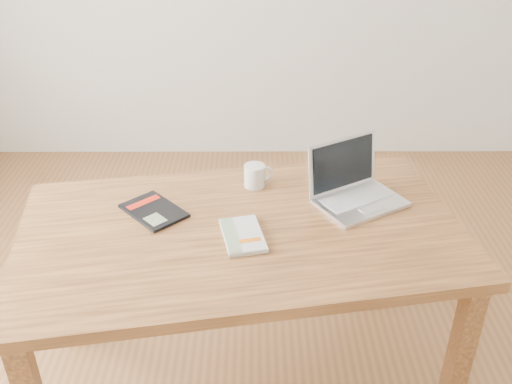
{
  "coord_description": "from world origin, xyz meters",
  "views": [
    {
      "loc": [
        -0.02,
        -1.65,
        1.81
      ],
      "look_at": [
        -0.02,
        -0.02,
        0.85
      ],
      "focal_mm": 40.0,
      "sensor_mm": 36.0,
      "label": 1
    }
  ],
  "objects_px": {
    "desk": "(241,249)",
    "coffee_mug": "(255,175)",
    "black_guidebook": "(154,211)",
    "laptop": "(354,188)",
    "white_guidebook": "(243,235)"
  },
  "relations": [
    {
      "from": "white_guidebook",
      "to": "black_guidebook",
      "type": "relative_size",
      "value": 0.85
    },
    {
      "from": "black_guidebook",
      "to": "laptop",
      "type": "height_order",
      "value": "laptop"
    },
    {
      "from": "white_guidebook",
      "to": "coffee_mug",
      "type": "height_order",
      "value": "coffee_mug"
    },
    {
      "from": "white_guidebook",
      "to": "laptop",
      "type": "relative_size",
      "value": 0.6
    },
    {
      "from": "black_guidebook",
      "to": "laptop",
      "type": "distance_m",
      "value": 0.71
    },
    {
      "from": "desk",
      "to": "coffee_mug",
      "type": "bearing_deg",
      "value": 70.61
    },
    {
      "from": "desk",
      "to": "coffee_mug",
      "type": "xyz_separation_m",
      "value": [
        0.05,
        0.28,
        0.13
      ]
    },
    {
      "from": "black_guidebook",
      "to": "coffee_mug",
      "type": "bearing_deg",
      "value": -14.97
    },
    {
      "from": "black_guidebook",
      "to": "laptop",
      "type": "bearing_deg",
      "value": -35.79
    },
    {
      "from": "laptop",
      "to": "coffee_mug",
      "type": "relative_size",
      "value": 3.36
    },
    {
      "from": "white_guidebook",
      "to": "laptop",
      "type": "xyz_separation_m",
      "value": [
        0.39,
        0.24,
        0.04
      ]
    },
    {
      "from": "desk",
      "to": "laptop",
      "type": "xyz_separation_m",
      "value": [
        0.4,
        0.18,
        0.13
      ]
    },
    {
      "from": "black_guidebook",
      "to": "coffee_mug",
      "type": "xyz_separation_m",
      "value": [
        0.35,
        0.19,
        0.04
      ]
    },
    {
      "from": "desk",
      "to": "coffee_mug",
      "type": "relative_size",
      "value": 14.27
    },
    {
      "from": "desk",
      "to": "coffee_mug",
      "type": "distance_m",
      "value": 0.31
    }
  ]
}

